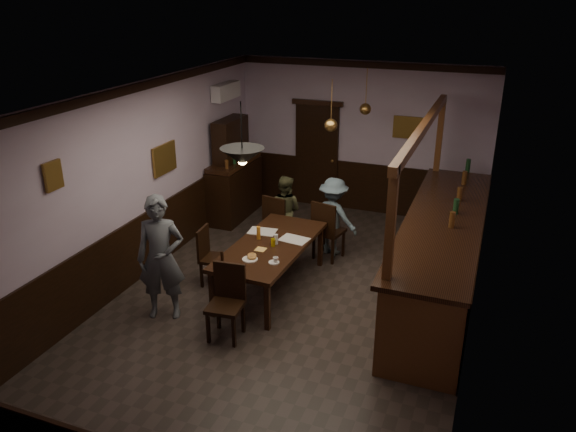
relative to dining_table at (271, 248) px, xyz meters
The scene contains 31 objects.
room 0.95m from the dining_table, 36.06° to the right, with size 5.01×8.01×3.01m.
dining_table is the anchor object (origin of this frame).
chair_far_left 1.35m from the dining_table, 107.81° to the left, with size 0.51×0.51×1.02m.
chair_far_right 1.34m from the dining_table, 68.91° to the left, with size 0.54×0.54×1.04m.
chair_near 1.33m from the dining_table, 92.65° to the right, with size 0.47×0.47×1.00m.
chair_side 0.97m from the dining_table, 169.42° to the right, with size 0.43×0.43×0.92m.
person_standing 1.64m from the dining_table, 132.19° to the right, with size 0.65×0.42×1.77m, color #53585F.
person_seated_left 1.61m from the dining_table, 104.03° to the left, with size 0.62×0.48×1.28m, color #4A4A2C.
person_seated_right 1.61m from the dining_table, 71.65° to the left, with size 0.87×0.50×1.35m, color slate.
newspaper_left 0.48m from the dining_table, 128.29° to the left, with size 0.42×0.30×0.01m, color silver.
newspaper_right 0.39m from the dining_table, 44.68° to the left, with size 0.42×0.30×0.01m, color silver.
napkin 0.24m from the dining_table, 105.56° to the right, with size 0.15×0.15×0.00m, color #F1BB59.
saucer 0.62m from the dining_table, 62.99° to the right, with size 0.15×0.15×0.01m, color white.
coffee_cup 0.63m from the dining_table, 60.86° to the right, with size 0.08×0.08×0.07m, color white.
pastry_plate 0.59m from the dining_table, 96.79° to the right, with size 0.22×0.22×0.01m, color white.
pastry_ring_a 0.52m from the dining_table, 97.98° to the right, with size 0.13×0.13×0.04m, color #C68C47.
pastry_ring_b 0.57m from the dining_table, 95.06° to the right, with size 0.13×0.13×0.04m, color #C68C47.
soda_can 0.15m from the dining_table, 41.25° to the right, with size 0.07×0.07×0.12m, color yellow.
beer_glass 0.30m from the dining_table, 157.00° to the left, with size 0.06×0.06×0.20m, color #BF721E.
water_glass 0.16m from the dining_table, 22.94° to the left, with size 0.06×0.06×0.15m, color silver.
pepper_mill 0.86m from the dining_table, 119.39° to the right, with size 0.04×0.04×0.14m, color black.
sideboard 3.06m from the dining_table, 126.31° to the left, with size 0.53×1.49×1.97m.
bar_counter 2.51m from the dining_table, 17.45° to the left, with size 1.07×4.61×2.58m.
door_back 3.71m from the dining_table, 97.76° to the left, with size 0.90×0.06×2.10m, color black.
ac_unit 3.72m from the dining_table, 127.19° to the left, with size 0.20×0.85×0.30m.
picture_left_small 3.16m from the dining_table, 137.41° to the right, with size 0.04×0.28×0.36m.
picture_left_large 2.35m from the dining_table, 166.15° to the left, with size 0.04×0.62×0.48m.
picture_back 4.05m from the dining_table, 70.46° to the left, with size 0.55×0.04×0.42m.
pendant_iron 1.81m from the dining_table, 92.16° to the right, with size 0.56×0.56×0.80m.
pendant_brass_mid 2.11m from the dining_table, 68.25° to the left, with size 0.20×0.20×0.81m.
pendant_brass_far 3.18m from the dining_table, 75.18° to the left, with size 0.20×0.20×0.81m.
Camera 1 is at (2.54, -6.63, 4.28)m, focal length 35.00 mm.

